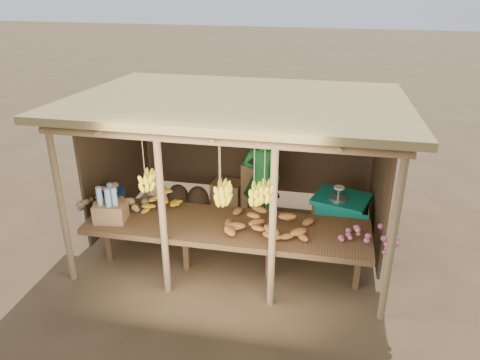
# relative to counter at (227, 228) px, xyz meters

# --- Properties ---
(ground) EXTENTS (60.00, 60.00, 0.00)m
(ground) POSITION_rel_counter_xyz_m (-0.00, 0.95, -0.74)
(ground) COLOR brown
(ground) RESTS_ON ground
(stall_structure) EXTENTS (4.70, 3.50, 2.43)m
(stall_structure) POSITION_rel_counter_xyz_m (-0.02, 0.94, 1.17)
(stall_structure) COLOR #93744C
(stall_structure) RESTS_ON ground
(counter) EXTENTS (3.90, 1.05, 0.80)m
(counter) POSITION_rel_counter_xyz_m (0.00, 0.00, 0.00)
(counter) COLOR brown
(counter) RESTS_ON ground
(potato_heap) EXTENTS (1.01, 0.64, 0.37)m
(potato_heap) POSITION_rel_counter_xyz_m (-1.78, 0.11, 0.24)
(potato_heap) COLOR olive
(potato_heap) RESTS_ON counter
(sweet_potato_heap) EXTENTS (1.18, 0.84, 0.36)m
(sweet_potato_heap) POSITION_rel_counter_xyz_m (0.57, 0.03, 0.24)
(sweet_potato_heap) COLOR #A25F29
(sweet_potato_heap) RESTS_ON counter
(onion_heap) EXTENTS (0.84, 0.55, 0.36)m
(onion_heap) POSITION_rel_counter_xyz_m (1.90, -0.14, 0.24)
(onion_heap) COLOR #C56079
(onion_heap) RESTS_ON counter
(banana_pile) EXTENTS (0.60, 0.46, 0.34)m
(banana_pile) POSITION_rel_counter_xyz_m (-0.98, 0.27, 0.23)
(banana_pile) COLOR gold
(banana_pile) RESTS_ON counter
(tomato_basin) EXTENTS (0.44, 0.44, 0.23)m
(tomato_basin) POSITION_rel_counter_xyz_m (-1.90, 0.40, 0.16)
(tomato_basin) COLOR navy
(tomato_basin) RESTS_ON counter
(bottle_box) EXTENTS (0.46, 0.39, 0.53)m
(bottle_box) POSITION_rel_counter_xyz_m (-1.60, -0.19, 0.26)
(bottle_box) COLOR olive
(bottle_box) RESTS_ON counter
(vendor) EXTENTS (0.63, 0.41, 1.73)m
(vendor) POSITION_rel_counter_xyz_m (0.26, 1.47, 0.13)
(vendor) COLOR #1B7A2D
(vendor) RESTS_ON ground
(tarp_crate) EXTENTS (0.99, 0.92, 0.99)m
(tarp_crate) POSITION_rel_counter_xyz_m (1.56, 1.27, -0.33)
(tarp_crate) COLOR brown
(tarp_crate) RESTS_ON ground
(carton_stack) EXTENTS (1.16, 0.48, 0.85)m
(carton_stack) POSITION_rel_counter_xyz_m (-0.09, 2.13, -0.36)
(carton_stack) COLOR olive
(carton_stack) RESTS_ON ground
(burlap_sacks) EXTENTS (0.78, 0.41, 0.55)m
(burlap_sacks) POSITION_rel_counter_xyz_m (-1.12, 1.76, -0.50)
(burlap_sacks) COLOR #463420
(burlap_sacks) RESTS_ON ground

